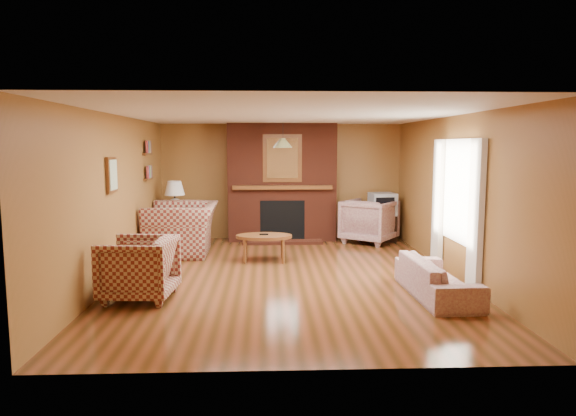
{
  "coord_description": "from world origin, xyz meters",
  "views": [
    {
      "loc": [
        -0.31,
        -7.53,
        1.96
      ],
      "look_at": [
        0.03,
        0.6,
        0.96
      ],
      "focal_mm": 32.0,
      "sensor_mm": 36.0,
      "label": 1
    }
  ],
  "objects_px": {
    "floral_sofa": "(437,278)",
    "floral_armchair": "(369,221)",
    "table_lamp": "(175,196)",
    "fireplace": "(282,183)",
    "side_table": "(176,230)",
    "tv_stand": "(382,228)",
    "plaid_loveseat": "(182,229)",
    "plaid_armchair": "(139,268)",
    "crt_tv": "(382,204)",
    "coffee_table": "(264,238)"
  },
  "relations": [
    {
      "from": "plaid_armchair",
      "to": "side_table",
      "type": "distance_m",
      "value": 3.52
    },
    {
      "from": "table_lamp",
      "to": "plaid_armchair",
      "type": "bearing_deg",
      "value": -87.56
    },
    {
      "from": "floral_armchair",
      "to": "table_lamp",
      "type": "bearing_deg",
      "value": 39.06
    },
    {
      "from": "plaid_armchair",
      "to": "floral_sofa",
      "type": "xyz_separation_m",
      "value": [
        3.85,
        -0.03,
        -0.16
      ]
    },
    {
      "from": "floral_sofa",
      "to": "floral_armchair",
      "type": "xyz_separation_m",
      "value": [
        -0.14,
        3.74,
        0.19
      ]
    },
    {
      "from": "plaid_armchair",
      "to": "tv_stand",
      "type": "relative_size",
      "value": 1.65
    },
    {
      "from": "floral_armchair",
      "to": "tv_stand",
      "type": "distance_m",
      "value": 0.37
    },
    {
      "from": "fireplace",
      "to": "table_lamp",
      "type": "height_order",
      "value": "fireplace"
    },
    {
      "from": "floral_armchair",
      "to": "side_table",
      "type": "distance_m",
      "value": 3.86
    },
    {
      "from": "fireplace",
      "to": "side_table",
      "type": "relative_size",
      "value": 3.82
    },
    {
      "from": "side_table",
      "to": "plaid_loveseat",
      "type": "bearing_deg",
      "value": -71.04
    },
    {
      "from": "floral_sofa",
      "to": "side_table",
      "type": "distance_m",
      "value": 5.35
    },
    {
      "from": "side_table",
      "to": "coffee_table",
      "type": "bearing_deg",
      "value": -39.43
    },
    {
      "from": "plaid_loveseat",
      "to": "floral_armchair",
      "type": "bearing_deg",
      "value": 102.81
    },
    {
      "from": "fireplace",
      "to": "floral_armchair",
      "type": "distance_m",
      "value": 1.94
    },
    {
      "from": "floral_sofa",
      "to": "table_lamp",
      "type": "relative_size",
      "value": 2.6
    },
    {
      "from": "fireplace",
      "to": "plaid_loveseat",
      "type": "distance_m",
      "value": 2.35
    },
    {
      "from": "fireplace",
      "to": "tv_stand",
      "type": "distance_m",
      "value": 2.25
    },
    {
      "from": "table_lamp",
      "to": "crt_tv",
      "type": "distance_m",
      "value": 4.17
    },
    {
      "from": "coffee_table",
      "to": "plaid_armchair",
      "type": "bearing_deg",
      "value": -127.14
    },
    {
      "from": "fireplace",
      "to": "plaid_armchair",
      "type": "height_order",
      "value": "fireplace"
    },
    {
      "from": "table_lamp",
      "to": "crt_tv",
      "type": "height_order",
      "value": "table_lamp"
    },
    {
      "from": "crt_tv",
      "to": "plaid_armchair",
      "type": "bearing_deg",
      "value": -135.99
    },
    {
      "from": "floral_sofa",
      "to": "side_table",
      "type": "height_order",
      "value": "side_table"
    },
    {
      "from": "floral_sofa",
      "to": "tv_stand",
      "type": "distance_m",
      "value": 3.9
    },
    {
      "from": "plaid_loveseat",
      "to": "table_lamp",
      "type": "distance_m",
      "value": 0.93
    },
    {
      "from": "tv_stand",
      "to": "crt_tv",
      "type": "height_order",
      "value": "crt_tv"
    },
    {
      "from": "floral_armchair",
      "to": "floral_sofa",
      "type": "bearing_deg",
      "value": 128.43
    },
    {
      "from": "floral_sofa",
      "to": "side_table",
      "type": "bearing_deg",
      "value": 46.85
    },
    {
      "from": "floral_sofa",
      "to": "crt_tv",
      "type": "distance_m",
      "value": 3.93
    },
    {
      "from": "table_lamp",
      "to": "crt_tv",
      "type": "bearing_deg",
      "value": 4.74
    },
    {
      "from": "plaid_loveseat",
      "to": "crt_tv",
      "type": "distance_m",
      "value": 4.06
    },
    {
      "from": "fireplace",
      "to": "plaid_loveseat",
      "type": "relative_size",
      "value": 1.71
    },
    {
      "from": "floral_sofa",
      "to": "floral_armchair",
      "type": "height_order",
      "value": "floral_armchair"
    },
    {
      "from": "coffee_table",
      "to": "fireplace",
      "type": "bearing_deg",
      "value": 79.47
    },
    {
      "from": "plaid_armchair",
      "to": "crt_tv",
      "type": "bearing_deg",
      "value": 138.6
    },
    {
      "from": "plaid_armchair",
      "to": "floral_sofa",
      "type": "distance_m",
      "value": 3.85
    },
    {
      "from": "fireplace",
      "to": "plaid_armchair",
      "type": "bearing_deg",
      "value": -115.68
    },
    {
      "from": "fireplace",
      "to": "coffee_table",
      "type": "height_order",
      "value": "fireplace"
    },
    {
      "from": "plaid_loveseat",
      "to": "coffee_table",
      "type": "relative_size",
      "value": 1.48
    },
    {
      "from": "fireplace",
      "to": "plaid_loveseat",
      "type": "bearing_deg",
      "value": -145.69
    },
    {
      "from": "plaid_loveseat",
      "to": "plaid_armchair",
      "type": "bearing_deg",
      "value": -3.51
    },
    {
      "from": "floral_sofa",
      "to": "tv_stand",
      "type": "xyz_separation_m",
      "value": [
        0.15,
        3.9,
        0.02
      ]
    },
    {
      "from": "plaid_loveseat",
      "to": "floral_sofa",
      "type": "distance_m",
      "value": 4.7
    },
    {
      "from": "side_table",
      "to": "table_lamp",
      "type": "xyz_separation_m",
      "value": [
        0.0,
        0.0,
        0.67
      ]
    },
    {
      "from": "coffee_table",
      "to": "table_lamp",
      "type": "bearing_deg",
      "value": 140.57
    },
    {
      "from": "plaid_armchair",
      "to": "floral_sofa",
      "type": "bearing_deg",
      "value": 94.18
    },
    {
      "from": "crt_tv",
      "to": "floral_sofa",
      "type": "bearing_deg",
      "value": -92.21
    },
    {
      "from": "floral_armchair",
      "to": "side_table",
      "type": "xyz_separation_m",
      "value": [
        -3.86,
        -0.19,
        -0.12
      ]
    },
    {
      "from": "side_table",
      "to": "crt_tv",
      "type": "bearing_deg",
      "value": 4.74
    }
  ]
}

